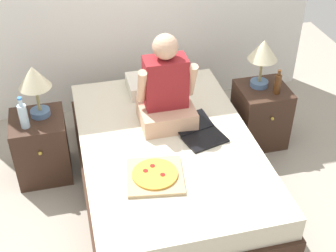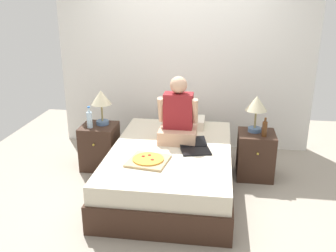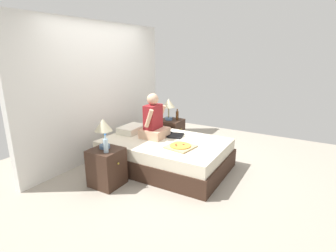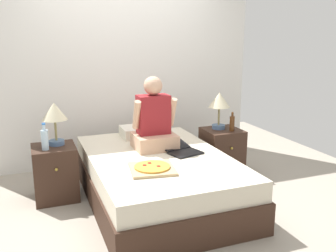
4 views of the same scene
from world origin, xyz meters
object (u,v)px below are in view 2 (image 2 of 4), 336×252
object	(u,v)px
lamp_on_left_nightstand	(101,100)
laptop	(195,148)
nightstand_right	(255,155)
water_bottle	(90,119)
beer_bottle	(265,129)
lamp_on_right_nightstand	(256,106)
person_seated	(178,118)
nightstand_left	(100,146)
pizza_box	(148,160)
bed	(171,168)

from	to	relation	value
lamp_on_left_nightstand	laptop	xyz separation A→B (m)	(1.23, -0.48, -0.38)
nightstand_right	water_bottle	bearing A→B (deg)	-177.51
beer_bottle	nightstand_right	bearing A→B (deg)	125.01
lamp_on_right_nightstand	person_seated	distance (m)	0.95
lamp_on_left_nightstand	nightstand_right	bearing A→B (deg)	-1.47
nightstand_left	person_seated	size ratio (longest dim) A/B	0.74
nightstand_left	pizza_box	xyz separation A→B (m)	(0.81, -0.83, 0.23)
beer_bottle	pizza_box	bearing A→B (deg)	-149.89
lamp_on_left_nightstand	laptop	world-z (taller)	lamp_on_left_nightstand
water_bottle	person_seated	xyz separation A→B (m)	(1.13, -0.09, 0.10)
nightstand_left	lamp_on_left_nightstand	xyz separation A→B (m)	(0.04, 0.05, 0.61)
pizza_box	nightstand_right	bearing A→B (deg)	34.93
lamp_on_right_nightstand	laptop	world-z (taller)	lamp_on_right_nightstand
lamp_on_right_nightstand	pizza_box	xyz separation A→B (m)	(-1.16, -0.88, -0.39)
beer_bottle	lamp_on_left_nightstand	bearing A→B (deg)	175.76
water_bottle	laptop	xyz separation A→B (m)	(1.35, -0.34, -0.17)
lamp_on_right_nightstand	laptop	size ratio (longest dim) A/B	0.93
lamp_on_left_nightstand	water_bottle	size ratio (longest dim) A/B	1.63
nightstand_right	laptop	xyz separation A→B (m)	(-0.72, -0.43, 0.23)
water_bottle	beer_bottle	size ratio (longest dim) A/B	1.20
person_seated	laptop	bearing A→B (deg)	-49.53
lamp_on_right_nightstand	beer_bottle	world-z (taller)	lamp_on_right_nightstand
lamp_on_left_nightstand	lamp_on_right_nightstand	distance (m)	1.92
lamp_on_left_nightstand	water_bottle	distance (m)	0.28
pizza_box	person_seated	bearing A→B (deg)	69.83
bed	nightstand_left	xyz separation A→B (m)	(-1.00, 0.43, 0.04)
bed	person_seated	size ratio (longest dim) A/B	2.70
lamp_on_left_nightstand	pizza_box	distance (m)	1.23
bed	lamp_on_left_nightstand	bearing A→B (deg)	153.14
person_seated	nightstand_left	bearing A→B (deg)	170.49
lamp_on_right_nightstand	beer_bottle	size ratio (longest dim) A/B	1.96
lamp_on_left_nightstand	pizza_box	bearing A→B (deg)	-48.94
lamp_on_left_nightstand	laptop	distance (m)	1.37
nightstand_left	bed	bearing A→B (deg)	-23.55
water_bottle	bed	bearing A→B (deg)	-17.74
water_bottle	lamp_on_right_nightstand	distance (m)	2.06
water_bottle	laptop	distance (m)	1.40
beer_bottle	pizza_box	distance (m)	1.46
beer_bottle	laptop	distance (m)	0.88
pizza_box	water_bottle	bearing A→B (deg)	140.17
nightstand_right	lamp_on_right_nightstand	world-z (taller)	lamp_on_right_nightstand
beer_bottle	lamp_on_right_nightstand	bearing A→B (deg)	123.69
nightstand_right	laptop	distance (m)	0.88
lamp_on_right_nightstand	laptop	xyz separation A→B (m)	(-0.69, -0.48, -0.38)
nightstand_right	lamp_on_right_nightstand	bearing A→B (deg)	120.94
nightstand_right	pizza_box	distance (m)	1.46
nightstand_left	lamp_on_right_nightstand	world-z (taller)	lamp_on_right_nightstand
water_bottle	lamp_on_right_nightstand	xyz separation A→B (m)	(2.04, 0.14, 0.22)
bed	pizza_box	bearing A→B (deg)	-115.77
nightstand_right	laptop	bearing A→B (deg)	-149.02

